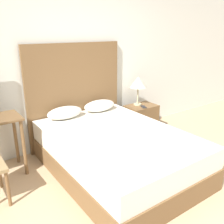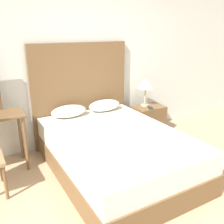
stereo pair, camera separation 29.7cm
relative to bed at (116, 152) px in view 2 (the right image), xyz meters
The scene contains 10 objects.
ground_plane 1.11m from the bed, 84.18° to the right, with size 16.00×16.00×0.00m, color tan.
wall_back 1.59m from the bed, 84.66° to the left, with size 10.00×0.06×2.70m.
bed is the anchor object (origin of this frame).
headboard 1.21m from the bed, 90.00° to the left, with size 1.58×0.05×1.61m.
pillow_left 0.99m from the bed, 109.10° to the left, with size 0.54×0.28×0.18m.
pillow_right 0.99m from the bed, 70.90° to the left, with size 0.54×0.28×0.18m.
phone_on_bed 0.34m from the bed, 135.10° to the left, with size 0.16×0.15×0.01m.
nightstand 1.39m from the bed, 35.07° to the left, with size 0.54×0.38×0.50m.
table_lamp 1.55m from the bed, 38.26° to the left, with size 0.30×0.30×0.51m.
phone_on_nightstand 1.33m from the bed, 32.56° to the left, with size 0.12×0.17×0.01m.
Camera 2 is at (-1.61, -1.44, 1.80)m, focal length 40.00 mm.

